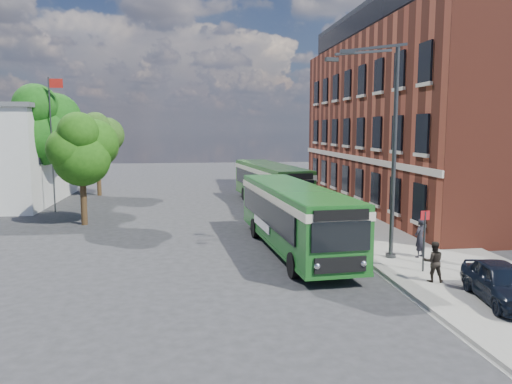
{
  "coord_description": "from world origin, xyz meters",
  "views": [
    {
      "loc": [
        -3.24,
        -21.99,
        5.67
      ],
      "look_at": [
        0.23,
        4.74,
        2.2
      ],
      "focal_mm": 35.0,
      "sensor_mm": 36.0,
      "label": 1
    }
  ],
  "objects": [
    {
      "name": "bus_rear",
      "position": [
        2.45,
        13.81,
        1.83
      ],
      "size": [
        4.04,
        12.36,
        3.02
      ],
      "color": "#2B6521",
      "rests_on": "ground"
    },
    {
      "name": "street_lamp",
      "position": [
        4.84,
        -2.0,
        4.79
      ],
      "size": [
        2.96,
        2.38,
        9.0
      ],
      "color": "#333638",
      "rests_on": "ground"
    },
    {
      "name": "pedestrian_a",
      "position": [
        6.42,
        -2.15,
        0.99
      ],
      "size": [
        0.74,
        0.7,
        1.69
      ],
      "primitive_type": "imported",
      "rotation": [
        0.0,
        0.0,
        3.79
      ],
      "color": "black",
      "rests_on": "pavement"
    },
    {
      "name": "pedestrian_b",
      "position": [
        5.37,
        -5.46,
        0.89
      ],
      "size": [
        0.83,
        0.72,
        1.48
      ],
      "primitive_type": "imported",
      "rotation": [
        0.0,
        0.0,
        2.9
      ],
      "color": "black",
      "rests_on": "pavement"
    },
    {
      "name": "bus_stop_sign",
      "position": [
        5.6,
        -4.2,
        1.51
      ],
      "size": [
        0.35,
        0.08,
        2.52
      ],
      "color": "#333638",
      "rests_on": "ground"
    },
    {
      "name": "pavement",
      "position": [
        7.0,
        8.0,
        0.07
      ],
      "size": [
        6.0,
        48.0,
        0.15
      ],
      "primitive_type": "cube",
      "color": "gray",
      "rests_on": "ground"
    },
    {
      "name": "kerb_line",
      "position": [
        3.95,
        8.0,
        0.01
      ],
      "size": [
        0.12,
        48.0,
        0.01
      ],
      "primitive_type": "cube",
      "color": "beige",
      "rests_on": "ground"
    },
    {
      "name": "tree_right",
      "position": [
        -10.94,
        21.12,
        4.71
      ],
      "size": [
        4.12,
        3.92,
        6.95
      ],
      "color": "#342313",
      "rests_on": "ground"
    },
    {
      "name": "bus_front",
      "position": [
        1.39,
        0.24,
        1.83
      ],
      "size": [
        3.45,
        12.15,
        3.02
      ],
      "color": "#195A1C",
      "rests_on": "ground"
    },
    {
      "name": "tree_left",
      "position": [
        -9.5,
        7.96,
        4.45
      ],
      "size": [
        3.89,
        3.7,
        6.57
      ],
      "color": "#342313",
      "rests_on": "ground"
    },
    {
      "name": "ground",
      "position": [
        0.0,
        0.0,
        0.0
      ],
      "size": [
        120.0,
        120.0,
        0.0
      ],
      "primitive_type": "plane",
      "color": "#29292C",
      "rests_on": "ground"
    },
    {
      "name": "flagpole",
      "position": [
        -12.45,
        13.0,
        4.94
      ],
      "size": [
        0.95,
        0.1,
        9.0
      ],
      "color": "#333638",
      "rests_on": "ground"
    },
    {
      "name": "brick_office",
      "position": [
        14.0,
        12.0,
        6.97
      ],
      "size": [
        12.1,
        26.0,
        14.2
      ],
      "color": "maroon",
      "rests_on": "ground"
    },
    {
      "name": "parked_car",
      "position": [
        6.5,
        -7.79,
        0.8
      ],
      "size": [
        2.11,
        3.98,
        1.29
      ],
      "primitive_type": "imported",
      "rotation": [
        0.0,
        0.0,
        -0.16
      ],
      "color": "black",
      "rests_on": "pavement"
    },
    {
      "name": "tree_mid",
      "position": [
        -13.63,
        14.76,
        5.87
      ],
      "size": [
        5.13,
        4.87,
        8.66
      ],
      "color": "#342313",
      "rests_on": "ground"
    }
  ]
}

